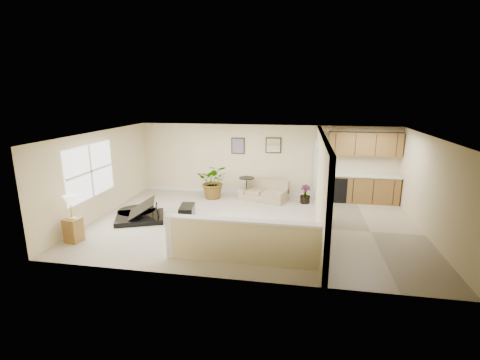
% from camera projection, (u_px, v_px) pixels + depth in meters
% --- Properties ---
extents(floor, '(9.00, 9.00, 0.00)m').
position_uv_depth(floor, '(252.00, 224.00, 9.68)').
color(floor, '#BAB091').
rests_on(floor, ground).
extents(back_wall, '(9.00, 0.04, 2.50)m').
position_uv_depth(back_wall, '(265.00, 160.00, 12.25)').
color(back_wall, beige).
rests_on(back_wall, floor).
extents(front_wall, '(9.00, 0.04, 2.50)m').
position_uv_depth(front_wall, '(230.00, 219.00, 6.52)').
color(front_wall, beige).
rests_on(front_wall, floor).
extents(left_wall, '(0.04, 6.00, 2.50)m').
position_uv_depth(left_wall, '(100.00, 174.00, 10.15)').
color(left_wall, beige).
rests_on(left_wall, floor).
extents(right_wall, '(0.04, 6.00, 2.50)m').
position_uv_depth(right_wall, '(432.00, 189.00, 8.61)').
color(right_wall, beige).
rests_on(right_wall, floor).
extents(ceiling, '(9.00, 6.00, 0.04)m').
position_uv_depth(ceiling, '(253.00, 135.00, 9.08)').
color(ceiling, beige).
rests_on(ceiling, back_wall).
extents(kitchen_vinyl, '(2.70, 6.00, 0.01)m').
position_uv_depth(kitchen_vinyl, '(370.00, 232.00, 9.15)').
color(kitchen_vinyl, tan).
rests_on(kitchen_vinyl, floor).
extents(interior_partition, '(0.18, 5.99, 2.50)m').
position_uv_depth(interior_partition, '(320.00, 183.00, 9.32)').
color(interior_partition, beige).
rests_on(interior_partition, floor).
extents(pony_half_wall, '(3.42, 0.22, 1.00)m').
position_uv_depth(pony_half_wall, '(241.00, 241.00, 7.35)').
color(pony_half_wall, beige).
rests_on(pony_half_wall, floor).
extents(left_window, '(0.05, 2.15, 1.45)m').
position_uv_depth(left_window, '(90.00, 171.00, 9.62)').
color(left_window, white).
rests_on(left_window, left_wall).
extents(wall_art_left, '(0.48, 0.04, 0.58)m').
position_uv_depth(wall_art_left, '(238.00, 146.00, 12.26)').
color(wall_art_left, '#312512').
rests_on(wall_art_left, back_wall).
extents(wall_mirror, '(0.55, 0.04, 0.55)m').
position_uv_depth(wall_mirror, '(273.00, 145.00, 12.04)').
color(wall_mirror, '#312512').
rests_on(wall_mirror, back_wall).
extents(kitchen_cabinets, '(2.36, 0.65, 2.33)m').
position_uv_depth(kitchen_cabinets, '(359.00, 176.00, 11.54)').
color(kitchen_cabinets, olive).
rests_on(kitchen_cabinets, floor).
extents(piano, '(1.86, 1.83, 1.25)m').
position_uv_depth(piano, '(140.00, 201.00, 10.03)').
color(piano, black).
rests_on(piano, floor).
extents(piano_bench, '(0.50, 0.80, 0.50)m').
position_uv_depth(piano_bench, '(187.00, 214.00, 9.76)').
color(piano_bench, black).
rests_on(piano_bench, floor).
extents(loveseat, '(1.77, 1.29, 0.88)m').
position_uv_depth(loveseat, '(264.00, 190.00, 11.90)').
color(loveseat, tan).
rests_on(loveseat, floor).
extents(accent_table, '(0.52, 0.52, 0.76)m').
position_uv_depth(accent_table, '(246.00, 185.00, 11.93)').
color(accent_table, black).
rests_on(accent_table, floor).
extents(palm_plant, '(1.17, 1.04, 1.20)m').
position_uv_depth(palm_plant, '(214.00, 182.00, 11.99)').
color(palm_plant, black).
rests_on(palm_plant, floor).
extents(small_plant, '(0.38, 0.38, 0.61)m').
position_uv_depth(small_plant, '(305.00, 195.00, 11.51)').
color(small_plant, black).
rests_on(small_plant, floor).
extents(lamp_stand, '(0.39, 0.39, 1.18)m').
position_uv_depth(lamp_stand, '(73.00, 222.00, 8.45)').
color(lamp_stand, olive).
rests_on(lamp_stand, floor).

